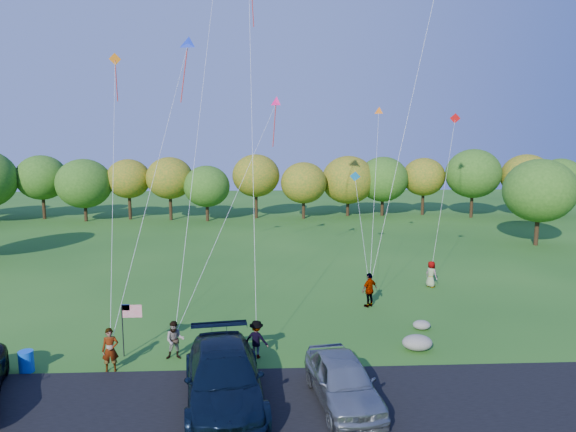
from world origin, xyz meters
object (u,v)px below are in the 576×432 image
at_px(flyer_a, 110,350).
at_px(flyer_c, 256,339).
at_px(minivan_navy, 224,378).
at_px(flyer_d, 370,290).
at_px(flyer_e, 431,274).
at_px(trash_barrel, 26,361).
at_px(minivan_silver, 343,380).
at_px(flyer_b, 175,340).

relative_size(flyer_a, flyer_c, 1.09).
xyz_separation_m(minivan_navy, flyer_d, (7.18, 10.18, -0.05)).
distance_m(flyer_e, trash_barrel, 22.55).
bearing_deg(trash_barrel, flyer_c, 5.64).
bearing_deg(trash_barrel, flyer_d, 25.37).
height_order(minivan_silver, flyer_d, flyer_d).
xyz_separation_m(flyer_c, flyer_d, (6.10, 6.31, 0.14)).
height_order(minivan_silver, flyer_a, flyer_a).
distance_m(flyer_c, flyer_e, 14.57).
relative_size(minivan_navy, minivan_silver, 1.34).
distance_m(flyer_a, flyer_e, 19.74).
bearing_deg(flyer_d, flyer_e, -178.04).
relative_size(minivan_silver, trash_barrel, 5.69).
xyz_separation_m(minivan_silver, flyer_b, (-6.44, 4.07, -0.07)).
bearing_deg(flyer_d, minivan_navy, 19.02).
relative_size(minivan_silver, flyer_c, 3.01).
relative_size(flyer_b, trash_barrel, 1.91).
bearing_deg(flyer_c, flyer_a, 32.61).
bearing_deg(flyer_c, flyer_e, -114.64).
height_order(flyer_c, trash_barrel, flyer_c).
relative_size(flyer_c, flyer_e, 0.99).
xyz_separation_m(flyer_e, trash_barrel, (-19.81, -10.77, -0.39)).
relative_size(minivan_navy, flyer_b, 3.99).
height_order(minivan_silver, flyer_c, minivan_silver).
distance_m(minivan_navy, flyer_b, 4.56).
xyz_separation_m(flyer_b, flyer_c, (3.41, -0.05, -0.01)).
relative_size(flyer_a, trash_barrel, 2.07).
distance_m(minivan_navy, flyer_e, 18.11).
height_order(flyer_c, flyer_d, flyer_d).
height_order(flyer_a, flyer_c, flyer_a).
height_order(flyer_a, flyer_e, flyer_a).
bearing_deg(flyer_a, flyer_d, 20.53).
relative_size(flyer_a, flyer_e, 1.08).
distance_m(minivan_navy, trash_barrel, 8.57).
bearing_deg(minivan_navy, flyer_b, 113.17).
bearing_deg(flyer_a, minivan_silver, -30.06).
bearing_deg(flyer_e, flyer_b, 91.53).
xyz_separation_m(minivan_silver, flyer_c, (-3.03, 4.02, -0.08)).
bearing_deg(flyer_d, flyer_c, 10.16).
bearing_deg(trash_barrel, flyer_e, 28.54).
bearing_deg(trash_barrel, flyer_a, -1.89).
height_order(flyer_b, trash_barrel, flyer_b).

